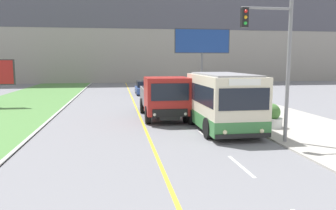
# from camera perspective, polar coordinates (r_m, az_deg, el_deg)

# --- Properties ---
(apartment_block_background) EXTENTS (80.00, 8.04, 25.43)m
(apartment_block_background) POSITION_cam_1_polar(r_m,az_deg,el_deg) (59.80, -7.71, 16.35)
(apartment_block_background) COLOR gray
(apartment_block_background) RESTS_ON ground_plane
(city_bus) EXTENTS (2.75, 5.82, 2.99)m
(city_bus) POSITION_cam_1_polar(r_m,az_deg,el_deg) (17.16, 9.56, 0.49)
(city_bus) COLOR beige
(city_bus) RESTS_ON ground_plane
(dump_truck) EXTENTS (2.58, 7.04, 2.67)m
(dump_truck) POSITION_cam_1_polar(r_m,az_deg,el_deg) (20.15, -0.61, 1.15)
(dump_truck) COLOR black
(dump_truck) RESTS_ON ground_plane
(car_distant) EXTENTS (1.80, 4.30, 1.45)m
(car_distant) POSITION_cam_1_polar(r_m,az_deg,el_deg) (36.08, -4.21, 2.98)
(car_distant) COLOR #2D4784
(car_distant) RESTS_ON ground_plane
(traffic_light_mast) EXTENTS (2.28, 0.32, 6.20)m
(traffic_light_mast) POSITION_cam_1_polar(r_m,az_deg,el_deg) (14.82, 18.21, 8.49)
(traffic_light_mast) COLOR slate
(traffic_light_mast) RESTS_ON ground_plane
(billboard_large) EXTENTS (6.15, 0.24, 7.11)m
(billboard_large) POSITION_cam_1_polar(r_m,az_deg,el_deg) (36.60, 5.98, 10.64)
(billboard_large) COLOR #59595B
(billboard_large) RESTS_ON ground_plane
(planter_round_near) EXTENTS (1.16, 1.16, 1.29)m
(planter_round_near) POSITION_cam_1_polar(r_m,az_deg,el_deg) (18.46, 17.55, -1.99)
(planter_round_near) COLOR silver
(planter_round_near) RESTS_ON sidewalk_right
(planter_round_second) EXTENTS (1.11, 1.11, 1.26)m
(planter_round_second) POSITION_cam_1_polar(r_m,az_deg,el_deg) (22.55, 12.12, -0.13)
(planter_round_second) COLOR silver
(planter_round_second) RESTS_ON sidewalk_right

